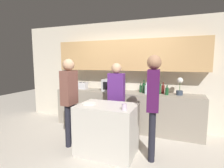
% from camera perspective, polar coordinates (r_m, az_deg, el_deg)
% --- Properties ---
extents(ground_plane, '(14.00, 14.00, 0.00)m').
position_cam_1_polar(ground_plane, '(3.40, -3.19, -22.06)').
color(ground_plane, beige).
extents(back_wall, '(6.40, 0.40, 2.70)m').
position_cam_1_polar(back_wall, '(4.53, 5.36, 5.60)').
color(back_wall, beige).
rests_on(back_wall, ground_plane).
extents(back_counter, '(3.60, 0.62, 0.93)m').
position_cam_1_polar(back_counter, '(4.44, 4.23, -8.48)').
color(back_counter, gray).
rests_on(back_counter, ground_plane).
extents(kitchen_island, '(1.04, 0.73, 0.90)m').
position_cam_1_polar(kitchen_island, '(3.29, -1.61, -14.44)').
color(kitchen_island, beige).
rests_on(kitchen_island, ground_plane).
extents(microwave, '(0.52, 0.39, 0.30)m').
position_cam_1_polar(microwave, '(4.44, 0.48, -0.35)').
color(microwave, '#B7BABC').
rests_on(microwave, back_counter).
extents(toaster, '(0.26, 0.16, 0.18)m').
position_cam_1_polar(toaster, '(4.85, -9.62, -0.53)').
color(toaster, silver).
rests_on(toaster, back_counter).
extents(potted_plant, '(0.14, 0.14, 0.40)m').
position_cam_1_polar(potted_plant, '(4.16, 21.26, -0.70)').
color(potted_plant, '#333D4C').
rests_on(potted_plant, back_counter).
extents(bottle_0, '(0.06, 0.06, 0.24)m').
position_cam_1_polar(bottle_0, '(4.30, 9.35, -1.50)').
color(bottle_0, '#194723').
rests_on(bottle_0, back_counter).
extents(bottle_1, '(0.08, 0.08, 0.31)m').
position_cam_1_polar(bottle_1, '(4.24, 10.36, -1.25)').
color(bottle_1, '#194723').
rests_on(bottle_1, back_counter).
extents(bottle_2, '(0.07, 0.07, 0.27)m').
position_cam_1_polar(bottle_2, '(4.10, 11.08, -1.77)').
color(bottle_2, silver).
rests_on(bottle_2, back_counter).
extents(bottle_3, '(0.08, 0.08, 0.27)m').
position_cam_1_polar(bottle_3, '(4.19, 12.50, -1.63)').
color(bottle_3, '#472814').
rests_on(bottle_3, back_counter).
extents(bottle_4, '(0.07, 0.07, 0.26)m').
position_cam_1_polar(bottle_4, '(4.25, 13.92, -1.60)').
color(bottle_4, maroon).
rests_on(bottle_4, back_counter).
extents(bottle_5, '(0.07, 0.07, 0.32)m').
position_cam_1_polar(bottle_5, '(4.17, 15.19, -1.49)').
color(bottle_5, '#194723').
rests_on(bottle_5, back_counter).
extents(bottle_6, '(0.08, 0.08, 0.27)m').
position_cam_1_polar(bottle_6, '(4.25, 16.30, -1.64)').
color(bottle_6, maroon).
rests_on(bottle_6, back_counter).
extents(bottle_7, '(0.08, 0.08, 0.22)m').
position_cam_1_polar(bottle_7, '(4.10, 17.48, -2.23)').
color(bottle_7, '#194723').
rests_on(bottle_7, back_counter).
extents(plate_on_island, '(0.26, 0.26, 0.01)m').
position_cam_1_polar(plate_on_island, '(3.26, -7.56, -6.34)').
color(plate_on_island, white).
rests_on(plate_on_island, kitchen_island).
extents(cup_0, '(0.08, 0.08, 0.10)m').
position_cam_1_polar(cup_0, '(2.84, 4.03, -7.46)').
color(cup_0, silver).
rests_on(cup_0, kitchen_island).
extents(person_left, '(0.35, 0.22, 1.64)m').
position_cam_1_polar(person_left, '(3.72, 1.50, -3.44)').
color(person_left, black).
rests_on(person_left, ground_plane).
extents(person_center, '(0.23, 0.34, 1.72)m').
position_cam_1_polar(person_center, '(3.51, -13.75, -3.34)').
color(person_center, black).
rests_on(person_center, ground_plane).
extents(person_right, '(0.23, 0.36, 1.77)m').
position_cam_1_polar(person_right, '(2.98, 13.29, -4.49)').
color(person_right, black).
rests_on(person_right, ground_plane).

